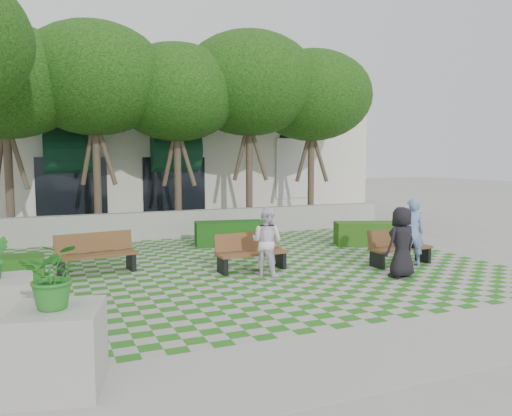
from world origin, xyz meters
name	(u,v)px	position (x,y,z in m)	size (l,w,h in m)	color
ground	(261,276)	(0.00, 0.00, 0.00)	(90.00, 90.00, 0.00)	gray
lawn	(245,267)	(0.00, 1.00, 0.01)	(12.00, 12.00, 0.00)	#2B721E
sidewalk_south	(395,349)	(0.00, -4.70, 0.01)	(16.00, 2.00, 0.01)	#9E9B93
retaining_wall	(189,224)	(0.00, 6.20, 0.45)	(15.00, 0.36, 0.90)	#9E9B93
bench_east	(399,248)	(3.70, -0.18, 0.43)	(1.72, 0.67, 0.89)	#56371D
bench_mid	(251,252)	(0.01, 0.66, 0.43)	(1.73, 0.66, 0.89)	brown
bench_west	(96,254)	(-3.41, 1.76, 0.45)	(1.86, 0.86, 0.94)	brown
hedge_east	(368,234)	(4.66, 2.46, 0.35)	(2.02, 0.81, 0.71)	#224E14
hedge_midright	(230,233)	(0.72, 4.11, 0.37)	(2.09, 0.83, 0.73)	#154713
planter_front	(57,331)	(-4.38, -4.20, 0.71)	(1.19, 1.19, 1.74)	#9E9B93
person_blue	(412,232)	(3.88, -0.43, 0.84)	(0.62, 0.40, 1.69)	#6C89C5
person_dark	(402,242)	(2.85, -1.31, 0.80)	(0.78, 0.51, 1.59)	black
person_white	(267,242)	(0.13, 0.01, 0.79)	(0.76, 0.59, 1.57)	white
tree_row	(130,77)	(-1.86, 5.95, 5.18)	(17.70, 13.40, 7.41)	#47382B
building	(164,161)	(0.93, 14.08, 2.52)	(18.00, 8.92, 5.15)	silver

